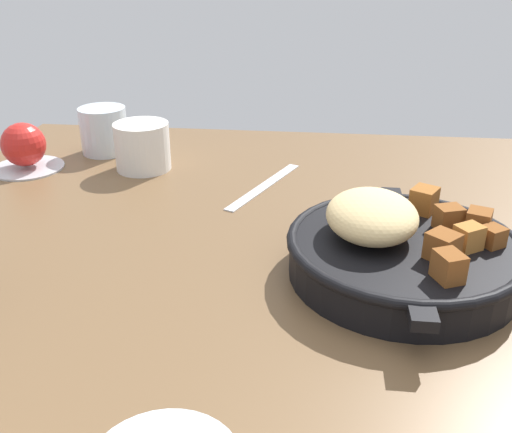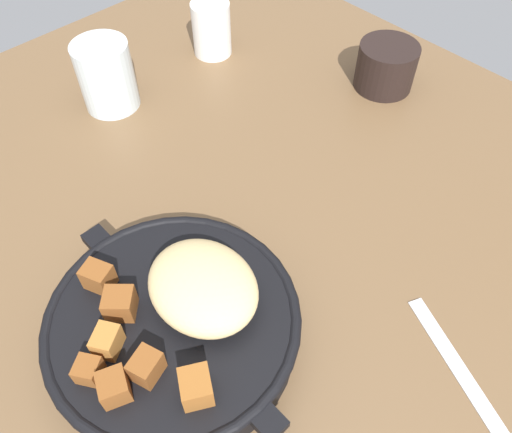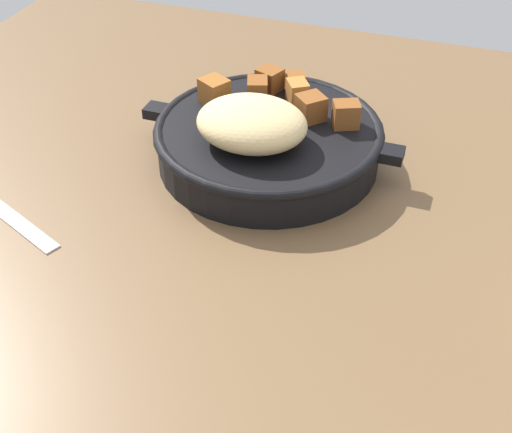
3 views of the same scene
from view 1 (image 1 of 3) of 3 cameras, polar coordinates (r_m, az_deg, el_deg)
The scene contains 7 objects.
ground_plane at distance 62.27cm, azimuth 1.93°, elevation -8.10°, with size 112.94×103.14×2.40cm, color brown.
cast_iron_skillet at distance 64.41cm, azimuth 14.00°, elevation -3.08°, with size 29.61×25.26×9.07cm.
saucer_plate at distance 100.98cm, azimuth -21.54°, elevation 4.56°, with size 11.50×11.50×0.60cm, color #B7BABF.
red_apple at distance 99.82cm, azimuth -21.88°, elevation 6.58°, with size 6.93×6.93×6.93cm, color red.
butter_knife at distance 86.88cm, azimuth 0.84°, elevation 3.07°, with size 20.43×1.60×0.36cm, color silver.
ceramic_mug_white at distance 94.55cm, azimuth -11.10°, elevation 6.78°, with size 8.70×8.70×7.53cm, color silver.
water_glass_short at distance 103.83cm, azimuth -14.73°, elevation 8.19°, with size 7.97×7.97×7.88cm, color silver.
Camera 1 is at (-51.86, -3.56, 33.08)cm, focal length 40.71 mm.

